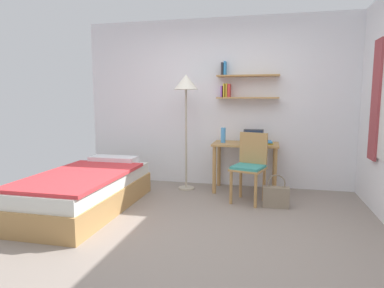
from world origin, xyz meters
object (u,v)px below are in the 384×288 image
object	(u,v)px
water_bottle	(223,135)
handbag	(276,196)
desk_chair	(250,164)
bed	(86,191)
standing_lamp	(186,90)
book_stack	(267,143)
desk	(245,153)
laptop	(253,139)

from	to	relation	value
water_bottle	handbag	size ratio (longest dim) A/B	0.53
desk_chair	handbag	world-z (taller)	desk_chair
bed	desk_chair	distance (m)	2.13
standing_lamp	handbag	world-z (taller)	standing_lamp
book_stack	bed	bearing A→B (deg)	-149.57
standing_lamp	water_bottle	bearing A→B (deg)	6.03
bed	book_stack	world-z (taller)	book_stack
desk	desk_chair	size ratio (longest dim) A/B	1.03
desk_chair	laptop	distance (m)	0.63
standing_lamp	handbag	size ratio (longest dim) A/B	4.06
desk_chair	water_bottle	size ratio (longest dim) A/B	4.09
bed	desk_chair	bearing A→B (deg)	22.44
laptop	water_bottle	xyz separation A→B (m)	(-0.44, -0.09, 0.06)
bed	desk	size ratio (longest dim) A/B	2.11
standing_lamp	handbag	xyz separation A→B (m)	(1.32, -0.60, -1.36)
desk	book_stack	xyz separation A→B (m)	(0.31, -0.03, 0.17)
desk_chair	water_bottle	bearing A→B (deg)	132.01
water_bottle	book_stack	world-z (taller)	water_bottle
desk_chair	handbag	size ratio (longest dim) A/B	2.16
desk_chair	laptop	size ratio (longest dim) A/B	3.04
desk	handbag	distance (m)	0.92
bed	water_bottle	distance (m)	2.08
desk_chair	book_stack	bearing A→B (deg)	65.58
desk	handbag	bearing A→B (deg)	-56.93
desk_chair	standing_lamp	world-z (taller)	standing_lamp
book_stack	water_bottle	bearing A→B (deg)	179.41
desk	handbag	size ratio (longest dim) A/B	2.24
desk_chair	handbag	distance (m)	0.53
bed	desk	xyz separation A→B (m)	(1.86, 1.30, 0.34)
desk_chair	book_stack	size ratio (longest dim) A/B	3.81
desk	handbag	xyz separation A→B (m)	(0.44, -0.68, -0.44)
standing_lamp	desk_chair	bearing A→B (deg)	-22.91
handbag	water_bottle	bearing A→B (deg)	139.73
water_bottle	handbag	xyz separation A→B (m)	(0.77, -0.65, -0.69)
book_stack	handbag	size ratio (longest dim) A/B	0.57
handbag	desk	bearing A→B (deg)	123.07
water_bottle	handbag	world-z (taller)	water_bottle
bed	book_stack	bearing A→B (deg)	30.43
book_stack	handbag	world-z (taller)	book_stack
desk	water_bottle	bearing A→B (deg)	-175.87
laptop	handbag	xyz separation A→B (m)	(0.34, -0.75, -0.63)
laptop	water_bottle	distance (m)	0.45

